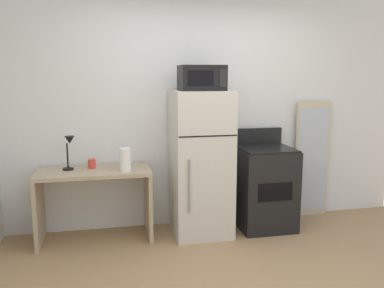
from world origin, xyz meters
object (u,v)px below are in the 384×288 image
object	(u,v)px
microwave	(202,78)
oven_range	(264,187)
refrigerator	(201,163)
desk	(94,191)
leaning_mirror	(312,159)
paper_towel_roll	(125,160)
desk_lamp	(69,147)
coffee_mug	(92,164)

from	to	relation	value
microwave	oven_range	distance (m)	1.43
refrigerator	oven_range	distance (m)	0.81
desk	leaning_mirror	size ratio (longest dim) A/B	0.83
leaning_mirror	desk	bearing A→B (deg)	-175.04
paper_towel_roll	refrigerator	distance (m)	0.81
oven_range	leaning_mirror	distance (m)	0.79
desk	microwave	xyz separation A→B (m)	(1.13, -0.07, 1.16)
paper_towel_roll	desk_lamp	bearing A→B (deg)	162.25
paper_towel_roll	leaning_mirror	bearing A→B (deg)	8.92
paper_towel_roll	leaning_mirror	distance (m)	2.29
paper_towel_roll	oven_range	distance (m)	1.60
desk_lamp	oven_range	xyz separation A→B (m)	(2.10, -0.08, -0.52)
refrigerator	leaning_mirror	xyz separation A→B (m)	(1.45, 0.27, -0.08)
desk_lamp	microwave	bearing A→B (deg)	-4.76
microwave	leaning_mirror	distance (m)	1.78
coffee_mug	paper_towel_roll	xyz separation A→B (m)	(0.34, -0.22, 0.07)
desk	oven_range	bearing A→B (deg)	-0.97
desk_lamp	oven_range	bearing A→B (deg)	-2.15
desk	paper_towel_roll	bearing A→B (deg)	-22.08
desk	oven_range	distance (m)	1.87
coffee_mug	leaning_mirror	distance (m)	2.60
desk	microwave	distance (m)	1.62
paper_towel_roll	microwave	bearing A→B (deg)	4.58
desk	paper_towel_roll	world-z (taller)	paper_towel_roll
desk	desk_lamp	size ratio (longest dim) A/B	3.28
desk	oven_range	size ratio (longest dim) A/B	1.05
desk	coffee_mug	world-z (taller)	coffee_mug
refrigerator	microwave	distance (m)	0.91
microwave	refrigerator	bearing A→B (deg)	90.32
paper_towel_roll	refrigerator	world-z (taller)	refrigerator
microwave	desk	bearing A→B (deg)	176.65
desk	refrigerator	bearing A→B (deg)	-2.28
coffee_mug	microwave	bearing A→B (deg)	-7.83
microwave	leaning_mirror	bearing A→B (deg)	11.28
refrigerator	leaning_mirror	world-z (taller)	refrigerator
microwave	leaning_mirror	world-z (taller)	microwave
desk_lamp	desk	bearing A→B (deg)	-11.44
refrigerator	microwave	size ratio (longest dim) A/B	3.38
desk_lamp	coffee_mug	xyz separation A→B (m)	(0.22, 0.04, -0.19)
desk_lamp	microwave	size ratio (longest dim) A/B	0.77
desk_lamp	coffee_mug	size ratio (longest dim) A/B	3.72
desk	refrigerator	xyz separation A→B (m)	(1.13, -0.04, 0.25)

